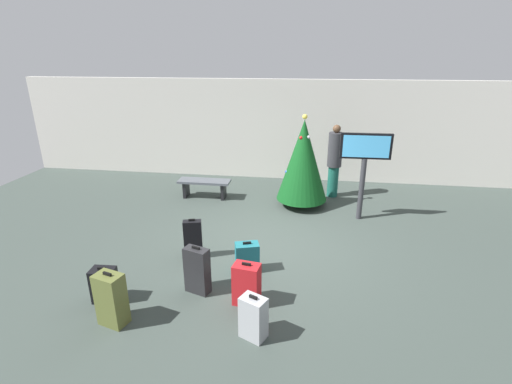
% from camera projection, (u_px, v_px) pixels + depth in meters
% --- Properties ---
extents(ground_plane, '(16.00, 16.00, 0.00)m').
position_uv_depth(ground_plane, '(266.00, 244.00, 7.46)').
color(ground_plane, '#38423D').
extents(back_wall, '(16.00, 0.20, 2.92)m').
position_uv_depth(back_wall, '(283.00, 130.00, 10.98)').
color(back_wall, beige).
rests_on(back_wall, ground_plane).
extents(holiday_tree, '(1.24, 1.24, 2.28)m').
position_uv_depth(holiday_tree, '(303.00, 160.00, 8.94)').
color(holiday_tree, '#4C3319').
rests_on(holiday_tree, ground_plane).
extents(flight_info_kiosk, '(1.10, 0.12, 1.99)m').
position_uv_depth(flight_info_kiosk, '(365.00, 158.00, 8.12)').
color(flight_info_kiosk, '#333338').
rests_on(flight_info_kiosk, ground_plane).
extents(waiting_bench, '(1.36, 0.44, 0.48)m').
position_uv_depth(waiting_bench, '(204.00, 185.00, 9.76)').
color(waiting_bench, '#4C5159').
rests_on(waiting_bench, ground_plane).
extents(traveller_0, '(0.50, 0.50, 1.91)m').
position_uv_depth(traveller_0, '(334.00, 159.00, 9.64)').
color(traveller_0, '#19594C').
rests_on(traveller_0, ground_plane).
extents(suitcase_0, '(0.44, 0.35, 0.82)m').
position_uv_depth(suitcase_0, '(111.00, 299.00, 5.14)').
color(suitcase_0, '#59602D').
rests_on(suitcase_0, ground_plane).
extents(suitcase_1, '(0.43, 0.31, 0.70)m').
position_uv_depth(suitcase_1, '(247.00, 284.00, 5.57)').
color(suitcase_1, '#B2191E').
rests_on(suitcase_1, ground_plane).
extents(suitcase_2, '(0.37, 0.28, 0.59)m').
position_uv_depth(suitcase_2, '(104.00, 285.00, 5.66)').
color(suitcase_2, black).
rests_on(suitcase_2, ground_plane).
extents(suitcase_3, '(0.46, 0.36, 0.56)m').
position_uv_depth(suitcase_3, '(247.00, 257.00, 6.45)').
color(suitcase_3, '#19606B').
rests_on(suitcase_3, ground_plane).
extents(suitcase_4, '(0.43, 0.31, 0.81)m').
position_uv_depth(suitcase_4, '(197.00, 270.00, 5.84)').
color(suitcase_4, '#232326').
rests_on(suitcase_4, ground_plane).
extents(suitcase_5, '(0.36, 0.24, 0.78)m').
position_uv_depth(suitcase_5, '(193.00, 239.00, 6.85)').
color(suitcase_5, black).
rests_on(suitcase_5, ground_plane).
extents(suitcase_6, '(0.40, 0.35, 0.65)m').
position_uv_depth(suitcase_6, '(253.00, 318.00, 4.91)').
color(suitcase_6, '#9EA0A5').
rests_on(suitcase_6, ground_plane).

